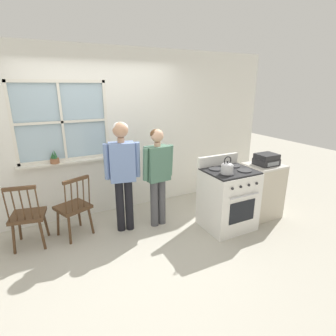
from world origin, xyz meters
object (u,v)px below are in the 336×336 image
Objects in this scene: chair_by_window at (74,208)px; stove at (228,198)px; potted_plant at (55,159)px; stereo at (266,160)px; chair_near_wall at (28,217)px; kettle at (227,168)px; side_counter at (262,190)px; person_teen_center at (158,170)px; person_elderly_left at (122,167)px.

chair_by_window is 0.85× the size of stove.
chair_by_window is 4.39× the size of potted_plant.
chair_by_window is at bearing 164.97° from stereo.
chair_by_window is 1.00× the size of chair_near_wall.
kettle is (2.56, -0.92, 0.59)m from chair_near_wall.
kettle is at bearing -34.21° from potted_plant.
chair_near_wall is at bearing 167.73° from side_counter.
kettle is at bearing 132.27° from chair_by_window.
chair_by_window is 2.72× the size of stereo.
stove is (0.92, -0.54, -0.43)m from person_teen_center.
chair_near_wall is 3.55m from side_counter.
chair_near_wall is 0.61× the size of person_teen_center.
person_elderly_left is at bearing 165.19° from side_counter.
potted_plant is at bearing 157.25° from side_counter.
side_counter is at bearing 10.54° from kettle.
chair_by_window is 2.28m from stove.
potted_plant reaches higher than stereo.
person_teen_center is 1.02m from kettle.
chair_by_window is at bearing -74.66° from potted_plant.
potted_plant reaches higher than side_counter.
person_teen_center reaches higher than kettle.
stereo is (2.18, -0.60, -0.02)m from person_elderly_left.
potted_plant reaches higher than chair_near_wall.
potted_plant is (-0.84, 0.69, 0.05)m from person_elderly_left.
stereo reaches higher than side_counter.
person_elderly_left is (0.70, -0.18, 0.57)m from chair_by_window.
stove is at bearing 174.24° from chair_near_wall.
side_counter is (2.88, -0.75, 0.01)m from chair_by_window.
chair_near_wall is 1.88m from person_teen_center.
kettle is at bearing -170.73° from stereo.
person_elderly_left is 6.65× the size of kettle.
stove reaches higher than chair_near_wall.
person_teen_center is at bearing 145.43° from chair_by_window.
kettle is (0.76, -0.67, 0.12)m from person_teen_center.
stereo is (1.67, -0.52, 0.09)m from person_teen_center.
stove is at bearing -11.72° from person_elderly_left.
side_counter is at bearing -22.54° from person_teen_center.
kettle reaches higher than stove.
chair_by_window is 2.26m from kettle.
chair_by_window is 0.61× the size of person_teen_center.
side_counter is at bearing 90.00° from stereo.
chair_near_wall is 2.72× the size of stereo.
person_elderly_left is 1.48m from kettle.
person_elderly_left is (1.29, -0.18, 0.57)m from chair_near_wall.
stove reaches higher than stereo.
chair_by_window is at bearing 177.34° from person_elderly_left.
chair_near_wall is 4.39× the size of potted_plant.
stove is at bearing 38.92° from kettle.
chair_by_window is 1.03× the size of side_counter.
kettle is at bearing -18.91° from person_elderly_left.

